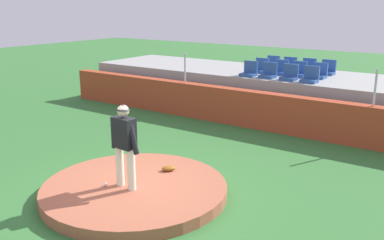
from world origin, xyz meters
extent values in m
plane|color=#326D31|center=(0.00, 0.00, 0.00)|extent=(60.00, 60.00, 0.00)
cylinder|color=#A3583E|center=(0.00, 0.00, 0.11)|extent=(3.76, 3.76, 0.23)
cylinder|color=white|center=(-0.21, -0.18, 0.65)|extent=(0.16, 0.16, 0.84)
cylinder|color=white|center=(0.12, -0.21, 0.65)|extent=(0.16, 0.16, 0.84)
cube|color=black|center=(-0.05, -0.20, 1.37)|extent=(0.49, 0.29, 0.61)
cylinder|color=black|center=(-0.29, -0.17, 1.33)|extent=(0.24, 0.13, 0.68)
cylinder|color=black|center=(0.20, -0.22, 1.33)|extent=(0.29, 0.13, 0.68)
sphere|color=beige|center=(-0.05, -0.20, 1.80)|extent=(0.23, 0.23, 0.23)
cone|color=black|center=(-0.05, -0.20, 1.88)|extent=(0.29, 0.29, 0.13)
sphere|color=white|center=(-0.42, -0.39, 0.27)|extent=(0.07, 0.07, 0.07)
ellipsoid|color=#8F5417|center=(0.11, 0.98, 0.28)|extent=(0.35, 0.36, 0.11)
cube|color=#A53E24|center=(0.00, 5.84, 0.58)|extent=(16.18, 0.40, 1.16)
cylinder|color=silver|center=(-2.93, 5.84, 1.65)|extent=(0.06, 0.06, 0.99)
cylinder|color=silver|center=(3.20, 5.84, 1.65)|extent=(0.06, 0.06, 0.99)
cube|color=#979996|center=(0.00, 8.13, 0.71)|extent=(15.55, 3.41, 1.42)
cube|color=#2A4E92|center=(-1.05, 6.87, 1.47)|extent=(0.48, 0.44, 0.10)
cube|color=#2A4E92|center=(-1.05, 7.05, 1.72)|extent=(0.48, 0.08, 0.40)
cube|color=#2A4E92|center=(-0.36, 6.90, 1.47)|extent=(0.48, 0.44, 0.10)
cube|color=#2A4E92|center=(-0.36, 7.08, 1.72)|extent=(0.48, 0.08, 0.40)
cube|color=#2A4E92|center=(0.38, 6.88, 1.47)|extent=(0.48, 0.44, 0.10)
cube|color=#2A4E92|center=(0.38, 7.06, 1.72)|extent=(0.48, 0.08, 0.40)
cube|color=#2A4E92|center=(1.06, 6.86, 1.47)|extent=(0.48, 0.44, 0.10)
cube|color=#2A4E92|center=(1.06, 7.04, 1.72)|extent=(0.48, 0.08, 0.40)
cube|color=#2A4E92|center=(-1.07, 7.79, 1.47)|extent=(0.48, 0.44, 0.10)
cube|color=#2A4E92|center=(-1.07, 7.97, 1.72)|extent=(0.48, 0.08, 0.40)
cube|color=#2A4E92|center=(-0.33, 7.77, 1.47)|extent=(0.48, 0.44, 0.10)
cube|color=#2A4E92|center=(-0.33, 7.95, 1.72)|extent=(0.48, 0.08, 0.40)
cube|color=#2A4E92|center=(0.34, 7.75, 1.47)|extent=(0.48, 0.44, 0.10)
cube|color=#2A4E92|center=(0.34, 7.93, 1.72)|extent=(0.48, 0.08, 0.40)
cube|color=#2A4E92|center=(1.02, 7.78, 1.47)|extent=(0.48, 0.44, 0.10)
cube|color=#2A4E92|center=(1.02, 7.96, 1.72)|extent=(0.48, 0.08, 0.40)
cube|color=#2A4E92|center=(-1.03, 8.67, 1.47)|extent=(0.48, 0.44, 0.10)
cube|color=#2A4E92|center=(-1.03, 8.85, 1.72)|extent=(0.48, 0.08, 0.40)
cube|color=#2A4E92|center=(-0.36, 8.65, 1.47)|extent=(0.48, 0.44, 0.10)
cube|color=#2A4E92|center=(-0.36, 8.83, 1.72)|extent=(0.48, 0.08, 0.40)
cube|color=#2A4E92|center=(0.33, 8.68, 1.47)|extent=(0.48, 0.44, 0.10)
cube|color=#2A4E92|center=(0.33, 8.86, 1.72)|extent=(0.48, 0.08, 0.40)
cube|color=#2A4E92|center=(1.02, 8.69, 1.47)|extent=(0.48, 0.44, 0.10)
cube|color=#2A4E92|center=(1.02, 8.87, 1.72)|extent=(0.48, 0.08, 0.40)
camera|label=1|loc=(5.55, -5.94, 3.78)|focal=40.08mm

